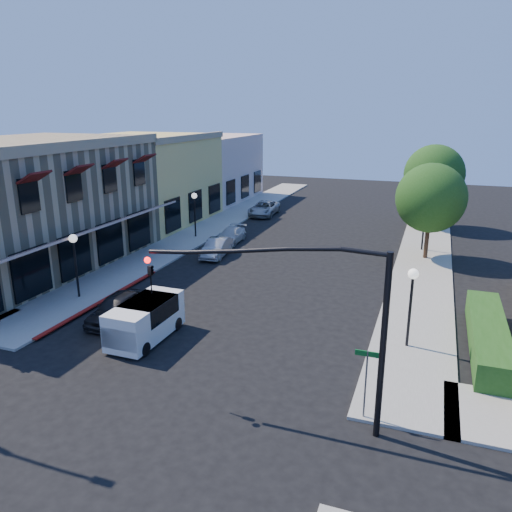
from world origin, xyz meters
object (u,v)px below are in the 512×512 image
(white_van, at_px, (145,318))
(lamppost_right_far, at_px, (425,214))
(parked_car_a, at_px, (118,307))
(parked_car_b, at_px, (217,248))
(street_tree_b, at_px, (434,174))
(lamppost_left_near, at_px, (74,250))
(parked_car_c, at_px, (231,236))
(lamppost_right_near, at_px, (412,288))
(street_name_sign, at_px, (366,374))
(street_tree_a, at_px, (431,198))
(lamppost_left_far, at_px, (195,204))
(signal_mast_arm, at_px, (313,306))
(parked_car_d, at_px, (264,208))

(white_van, bearing_deg, lamppost_right_far, 60.21)
(parked_car_a, distance_m, parked_car_b, 11.58)
(street_tree_b, bearing_deg, white_van, -112.51)
(lamppost_left_near, distance_m, parked_car_c, 14.10)
(lamppost_left_near, relative_size, parked_car_b, 0.95)
(lamppost_right_near, bearing_deg, street_name_sign, -99.78)
(street_tree_a, xyz_separation_m, lamppost_left_far, (-17.30, 0.00, -1.46))
(street_name_sign, xyz_separation_m, parked_car_c, (-12.81, 19.36, -1.15))
(lamppost_right_near, xyz_separation_m, parked_car_a, (-13.30, -1.73, -2.06))
(lamppost_right_near, distance_m, parked_car_a, 13.57)
(street_name_sign, height_order, white_van, street_name_sign)
(signal_mast_arm, distance_m, white_van, 9.47)
(white_van, bearing_deg, street_tree_a, 56.69)
(lamppost_right_near, bearing_deg, parked_car_b, 143.48)
(parked_car_a, bearing_deg, lamppost_left_far, 100.93)
(lamppost_left_far, height_order, parked_car_b, lamppost_left_far)
(parked_car_a, xyz_separation_m, parked_car_c, (-0.51, 15.30, -0.12))
(lamppost_left_far, bearing_deg, parked_car_b, -48.28)
(street_tree_b, bearing_deg, parked_car_c, -143.51)
(street_name_sign, relative_size, parked_car_b, 0.67)
(signal_mast_arm, xyz_separation_m, parked_car_a, (-10.66, 4.77, -3.42))
(parked_car_a, bearing_deg, white_van, -32.13)
(signal_mast_arm, height_order, street_name_sign, signal_mast_arm)
(street_name_sign, bearing_deg, parked_car_d, 114.69)
(lamppost_right_near, distance_m, white_van, 11.49)
(parked_car_b, bearing_deg, street_tree_a, 11.66)
(lamppost_right_far, distance_m, parked_car_c, 14.19)
(parked_car_b, bearing_deg, white_van, -84.93)
(street_tree_b, relative_size, white_van, 1.76)
(street_name_sign, xyz_separation_m, lamppost_right_near, (1.00, 5.80, 1.04))
(street_tree_b, height_order, lamppost_right_far, street_tree_b)
(parked_car_c, bearing_deg, lamppost_left_far, 169.77)
(street_name_sign, distance_m, parked_car_b, 19.93)
(parked_car_a, bearing_deg, street_tree_a, 46.85)
(parked_car_b, bearing_deg, street_name_sign, -57.15)
(signal_mast_arm, xyz_separation_m, lamppost_right_near, (2.64, 6.50, -1.35))
(lamppost_left_near, relative_size, parked_car_c, 0.94)
(lamppost_right_near, distance_m, parked_car_b, 16.69)
(lamppost_right_far, xyz_separation_m, parked_car_b, (-13.30, -6.15, -2.12))
(street_tree_b, distance_m, lamppost_right_near, 24.07)
(street_name_sign, bearing_deg, parked_car_a, 161.70)
(lamppost_left_near, distance_m, parked_car_b, 10.73)
(street_tree_a, relative_size, parked_car_d, 1.35)
(signal_mast_arm, bearing_deg, parked_car_a, 155.88)
(parked_car_a, bearing_deg, street_tree_b, 59.84)
(street_tree_b, xyz_separation_m, parked_car_a, (-13.60, -25.73, -3.87))
(lamppost_left_near, bearing_deg, lamppost_right_far, 43.26)
(lamppost_right_near, relative_size, parked_car_b, 0.95)
(lamppost_right_far, relative_size, white_van, 0.89)
(street_name_sign, relative_size, parked_car_d, 0.52)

